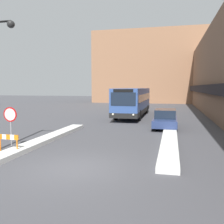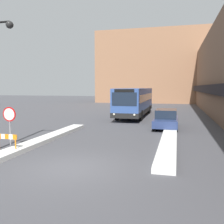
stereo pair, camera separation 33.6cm
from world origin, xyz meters
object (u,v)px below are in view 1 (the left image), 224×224
object	(u,v)px
city_bus	(133,101)
stop_sign	(10,119)
parked_car_front	(165,119)
construction_barricade	(8,140)

from	to	relation	value
city_bus	stop_sign	world-z (taller)	city_bus
city_bus	stop_sign	size ratio (longest dim) A/B	5.28
parked_car_front	stop_sign	bearing A→B (deg)	-130.36
parked_car_front	construction_barricade	bearing A→B (deg)	-126.56
parked_car_front	construction_barricade	size ratio (longest dim) A/B	4.01
city_bus	parked_car_front	size ratio (longest dim) A/B	2.65
parked_car_front	stop_sign	distance (m)	11.74
stop_sign	construction_barricade	bearing A→B (deg)	-62.45
stop_sign	construction_barricade	distance (m)	1.27
city_bus	stop_sign	bearing A→B (deg)	-103.38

